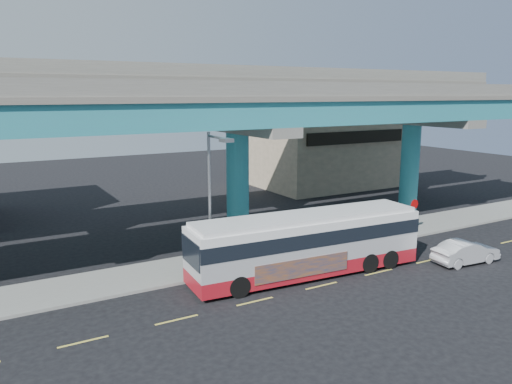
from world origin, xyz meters
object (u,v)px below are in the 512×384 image
transit_bus (307,242)px  stop_sign (414,209)px  sedan (466,252)px  street_lamp (214,185)px

transit_bus → stop_sign: 11.49m
transit_bus → sedan: 9.81m
sedan → stop_sign: size_ratio=1.78×
stop_sign → street_lamp: bearing=-155.2°
stop_sign → sedan: bearing=-86.4°
transit_bus → street_lamp: bearing=161.0°
transit_bus → street_lamp: size_ratio=1.75×
transit_bus → stop_sign: transit_bus is taller
street_lamp → stop_sign: street_lamp is taller
stop_sign → transit_bus: bearing=-144.3°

